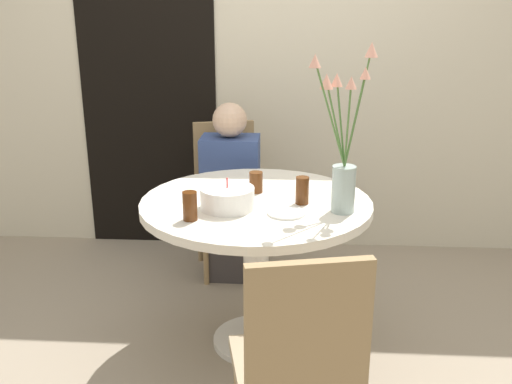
{
  "coord_description": "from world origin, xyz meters",
  "views": [
    {
      "loc": [
        0.15,
        -2.48,
        1.61
      ],
      "look_at": [
        0.0,
        0.0,
        0.8
      ],
      "focal_mm": 40.0,
      "sensor_mm": 36.0,
      "label": 1
    }
  ],
  "objects": [
    {
      "name": "ground_plane",
      "position": [
        0.0,
        0.0,
        0.0
      ],
      "size": [
        16.0,
        16.0,
        0.0
      ],
      "primitive_type": "plane",
      "color": "gray"
    },
    {
      "name": "wall_back",
      "position": [
        0.0,
        1.3,
        1.3
      ],
      "size": [
        8.0,
        0.05,
        2.6
      ],
      "color": "beige",
      "rests_on": "ground_plane"
    },
    {
      "name": "doorway_panel",
      "position": [
        -0.8,
        1.26,
        1.02
      ],
      "size": [
        0.9,
        0.01,
        2.05
      ],
      "color": "black",
      "rests_on": "ground_plane"
    },
    {
      "name": "dining_table",
      "position": [
        0.0,
        0.0,
        0.61
      ],
      "size": [
        1.07,
        1.07,
        0.76
      ],
      "color": "silver",
      "rests_on": "ground_plane"
    },
    {
      "name": "chair_right_flank",
      "position": [
        -0.24,
        0.9,
        0.53
      ],
      "size": [
        0.49,
        0.49,
        0.92
      ],
      "rotation": [
        0.0,
        0.0,
        0.26
      ],
      "color": "#9E896B",
      "rests_on": "ground_plane"
    },
    {
      "name": "chair_near_front",
      "position": [
        0.2,
        -0.91,
        0.53
      ],
      "size": [
        0.48,
        0.48,
        0.92
      ],
      "rotation": [
        0.0,
        0.0,
        3.35
      ],
      "color": "#9E896B",
      "rests_on": "ground_plane"
    },
    {
      "name": "birthday_cake",
      "position": [
        -0.12,
        -0.12,
        0.8
      ],
      "size": [
        0.24,
        0.24,
        0.14
      ],
      "color": "white",
      "rests_on": "dining_table"
    },
    {
      "name": "flower_vase",
      "position": [
        0.38,
        -0.12,
        1.01
      ],
      "size": [
        0.29,
        0.21,
        0.71
      ],
      "color": "#9EB2AD",
      "rests_on": "dining_table"
    },
    {
      "name": "side_plate",
      "position": [
        0.14,
        -0.17,
        0.76
      ],
      "size": [
        0.17,
        0.17,
        0.01
      ],
      "color": "white",
      "rests_on": "dining_table"
    },
    {
      "name": "drink_glass_0",
      "position": [
        -0.26,
        -0.27,
        0.82
      ],
      "size": [
        0.06,
        0.06,
        0.12
      ],
      "color": "#51280F",
      "rests_on": "dining_table"
    },
    {
      "name": "drink_glass_1",
      "position": [
        0.21,
        -0.03,
        0.82
      ],
      "size": [
        0.06,
        0.06,
        0.13
      ],
      "color": "#51280F",
      "rests_on": "dining_table"
    },
    {
      "name": "drink_glass_2",
      "position": [
        -0.01,
        0.12,
        0.81
      ],
      "size": [
        0.07,
        0.07,
        0.1
      ],
      "color": "#51280F",
      "rests_on": "dining_table"
    },
    {
      "name": "person_boy",
      "position": [
        -0.2,
        0.74,
        0.51
      ],
      "size": [
        0.34,
        0.24,
        1.08
      ],
      "color": "#383333",
      "rests_on": "ground_plane"
    }
  ]
}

